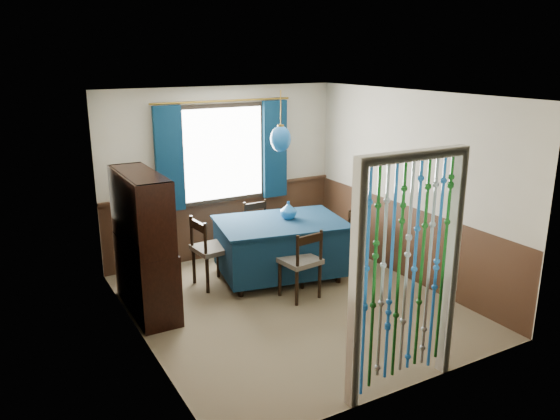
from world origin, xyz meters
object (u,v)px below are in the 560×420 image
dining_table (281,245)px  vase_sideboard (141,227)px  chair_left (210,250)px  pendant_lamp (281,139)px  bowl_shelf (151,219)px  sideboard (145,264)px  vase_table (288,211)px  chair_far (260,230)px  chair_right (350,240)px  chair_near (301,262)px

dining_table → vase_sideboard: bearing=-176.3°
chair_left → pendant_lamp: bearing=71.2°
pendant_lamp → bowl_shelf: bearing=-172.2°
chair_left → bowl_shelf: 1.19m
pendant_lamp → dining_table: bearing=45.0°
chair_left → bowl_shelf: size_ratio=4.13×
sideboard → chair_left: bearing=17.1°
chair_left → sideboard: bearing=-78.5°
vase_table → pendant_lamp: bearing=-161.7°
chair_far → bowl_shelf: bearing=26.7°
chair_right → vase_table: vase_table is taller
chair_far → chair_right: (0.91, -0.97, -0.03)m
chair_near → pendant_lamp: 1.58m
dining_table → vase_table: vase_table is taller
chair_right → sideboard: (-2.84, 0.15, 0.15)m
chair_left → chair_right: size_ratio=1.15×
chair_right → chair_left: bearing=71.5°
chair_far → vase_table: bearing=94.5°
pendant_lamp → sideboard: bearing=-177.9°
vase_table → bowl_shelf: 1.98m
chair_left → vase_sideboard: size_ratio=4.46×
chair_near → chair_right: chair_near is taller
pendant_lamp → bowl_shelf: pendant_lamp is taller
pendant_lamp → chair_left: bearing=166.8°
chair_far → pendant_lamp: (-0.07, -0.75, 1.44)m
chair_far → chair_left: chair_left is taller
chair_left → pendant_lamp: 1.69m
chair_far → vase_sideboard: bearing=14.6°
chair_right → sideboard: size_ratio=0.49×
chair_left → chair_near: bearing=37.1°
chair_far → dining_table: bearing=83.1°
pendant_lamp → vase_table: 1.00m
chair_near → vase_sideboard: (-1.70, 0.90, 0.46)m
chair_left → pendant_lamp: (0.93, -0.22, 1.40)m
chair_right → vase_table: bearing=66.7°
sideboard → bowl_shelf: 0.61m
chair_near → vase_sideboard: bearing=144.8°
chair_near → chair_left: 1.23m
dining_table → sideboard: 1.86m
chair_near → bowl_shelf: 1.89m
chair_near → chair_left: bearing=125.4°
dining_table → pendant_lamp: pendant_lamp is taller
dining_table → chair_near: chair_near is taller
chair_near → vase_table: bearing=64.6°
chair_near → pendant_lamp: size_ratio=1.16×
chair_left → chair_right: (1.91, -0.44, -0.06)m
bowl_shelf → vase_table: bearing=8.6°
chair_right → sideboard: bearing=81.3°
chair_near → vase_table: 0.88m
chair_far → bowl_shelf: (-1.87, -0.99, 0.71)m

